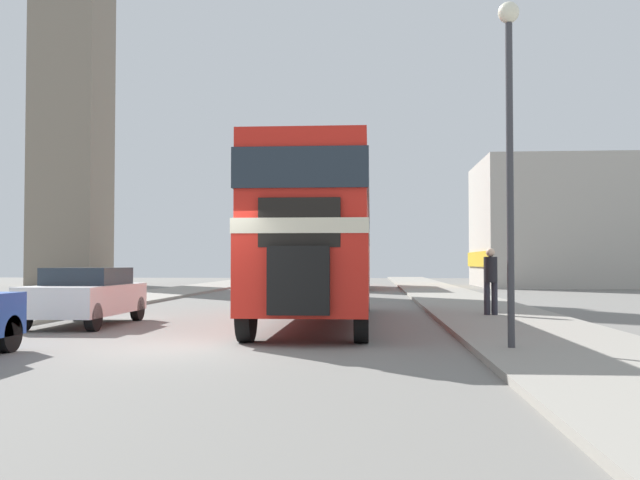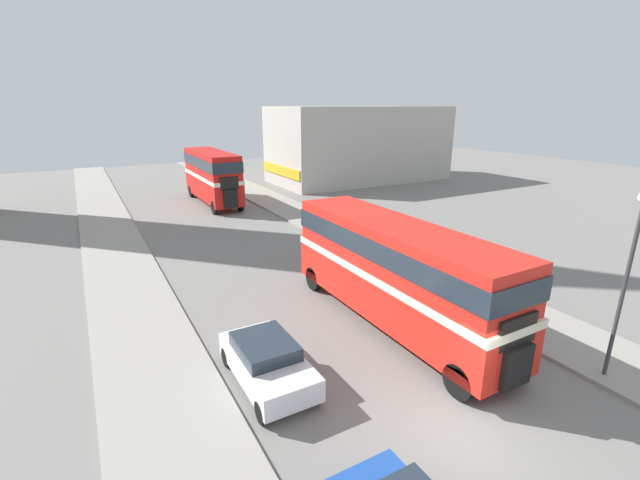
# 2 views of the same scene
# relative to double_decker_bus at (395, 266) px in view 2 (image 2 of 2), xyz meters

# --- Properties ---
(ground_plane) EXTENTS (120.00, 120.00, 0.00)m
(ground_plane) POSITION_rel_double_decker_bus_xyz_m (-1.98, -5.67, -2.43)
(ground_plane) COLOR slate
(sidewalk_right) EXTENTS (3.50, 120.00, 0.12)m
(sidewalk_right) POSITION_rel_double_decker_bus_xyz_m (4.77, -5.67, -2.37)
(sidewalk_right) COLOR gray
(sidewalk_right) RESTS_ON ground_plane
(double_decker_bus) EXTENTS (2.54, 10.98, 4.06)m
(double_decker_bus) POSITION_rel_double_decker_bus_xyz_m (0.00, 0.00, 0.00)
(double_decker_bus) COLOR red
(double_decker_bus) RESTS_ON ground_plane
(bus_distant) EXTENTS (2.43, 9.66, 4.48)m
(bus_distant) POSITION_rel_double_decker_bus_xyz_m (0.03, 24.73, 0.22)
(bus_distant) COLOR red
(bus_distant) RESTS_ON ground_plane
(car_parked_mid) EXTENTS (1.83, 3.94, 1.42)m
(car_parked_mid) POSITION_rel_double_decker_bus_xyz_m (-5.73, -1.06, -1.69)
(car_parked_mid) COLOR white
(car_parked_mid) RESTS_ON ground_plane
(pedestrian_walking) EXTENTS (0.37, 0.37, 1.82)m
(pedestrian_walking) POSITION_rel_double_decker_bus_xyz_m (4.57, 1.54, -1.28)
(pedestrian_walking) COLOR #282833
(pedestrian_walking) RESTS_ON sidewalk_right
(street_lamp) EXTENTS (0.36, 0.36, 5.86)m
(street_lamp) POSITION_rel_double_decker_bus_xyz_m (3.65, -6.05, 1.52)
(street_lamp) COLOR #38383D
(street_lamp) RESTS_ON sidewalk_right
(shop_building_block) EXTENTS (19.53, 9.27, 8.10)m
(shop_building_block) POSITION_rel_double_decker_bus_xyz_m (18.04, 28.79, 1.61)
(shop_building_block) COLOR #B2ADA3
(shop_building_block) RESTS_ON ground_plane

